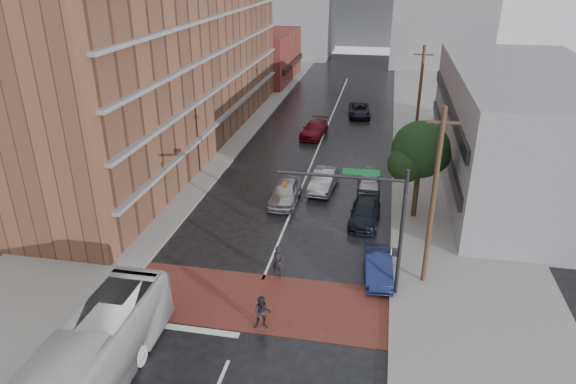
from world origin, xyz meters
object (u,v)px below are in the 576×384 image
Objects in this scene: pedestrian_a at (278,262)px; car_parked_mid at (365,212)px; pedestrian_b at (262,313)px; car_parked_near at (378,267)px; car_parked_far at (369,180)px; car_travel_c at (314,129)px; car_travel_b at (324,180)px; car_travel_a at (285,192)px; suv_travel at (360,110)px; transit_bus at (85,368)px.

pedestrian_a reaches higher than car_parked_mid.
pedestrian_b is 7.66m from car_parked_near.
car_parked_near is 0.89× the size of car_parked_mid.
car_parked_near is 12.38m from car_parked_far.
car_parked_near is at bearing -66.48° from car_travel_c.
pedestrian_b reaches higher than car_travel_b.
car_travel_a is at bearing 100.21° from pedestrian_a.
car_parked_mid is (2.07, -26.33, -0.01)m from suv_travel.
pedestrian_b is 18.33m from car_parked_far.
pedestrian_b is at bearing 43.85° from transit_bus.
transit_bus is 5.96× the size of pedestrian_a.
car_travel_b is 1.10× the size of car_parked_near.
suv_travel reaches higher than car_parked_near.
transit_bus is at bearing -102.17° from car_travel_a.
pedestrian_b is 0.42× the size of car_parked_near.
car_parked_far reaches higher than car_travel_c.
car_travel_c is at bearing 106.79° from car_travel_b.
car_travel_c is 1.16× the size of car_parked_far.
car_travel_a is at bearing -150.67° from car_parked_far.
car_parked_mid is (3.45, -4.89, -0.08)m from car_travel_b.
car_parked_far is at bearing -89.66° from suv_travel.
suv_travel is at bearing 90.47° from car_parked_near.
pedestrian_b is at bearing -105.44° from car_parked_far.
suv_travel is at bearing 93.59° from car_parked_far.
transit_bus reaches higher than car_parked_mid.
pedestrian_a reaches higher than car_travel_a.
pedestrian_a is 14.05m from car_parked_far.
pedestrian_a is 0.41× the size of car_travel_b.
suv_travel is at bearing 97.01° from car_parked_mid.
car_travel_a is 6.28m from car_parked_mid.
pedestrian_b is 0.35× the size of car_travel_c.
transit_bus is 6.37× the size of pedestrian_b.
pedestrian_a is 4.50m from pedestrian_b.
car_parked_near is at bearing -51.35° from car_travel_a.
pedestrian_a is at bearing -99.30° from suv_travel.
suv_travel is 1.17× the size of car_parked_far.
pedestrian_b reaches higher than car_parked_mid.
transit_bus is 11.64m from pedestrian_a.
car_travel_b is at bearing 106.44° from car_parked_near.
transit_bus is at bearing -115.38° from car_parked_far.
transit_bus is 2.36× the size of car_parked_mid.
car_travel_c is (-0.17, 16.01, -0.09)m from car_travel_a.
suv_travel is at bearing 80.56° from car_travel_a.
pedestrian_a reaches higher than car_travel_b.
car_travel_b reaches higher than car_travel_c.
transit_bus is 2.33× the size of car_travel_a.
car_travel_b is 12.45m from car_parked_near.
suv_travel is at bearing 79.69° from transit_bus.
pedestrian_a is at bearing -174.71° from car_parked_near.
car_travel_b is (6.64, 22.73, -0.80)m from transit_bus.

